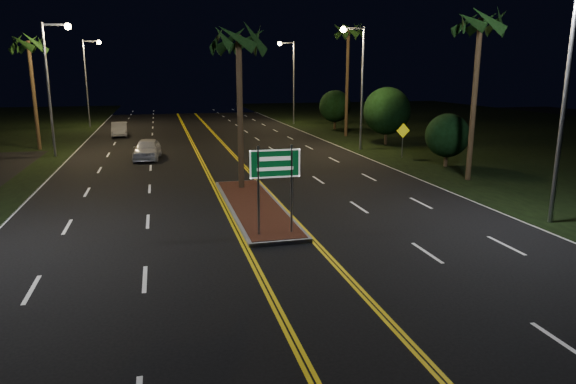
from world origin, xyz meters
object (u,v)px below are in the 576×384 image
object	(u,v)px
streetlight_left_far	(89,73)
warning_sign	(403,136)
palm_median	(238,40)
shrub_mid	(387,111)
streetlight_right_mid	(358,74)
shrub_far	(335,106)
palm_right_far	(348,33)
shrub_near	(447,136)
palm_left_far	(28,44)
streetlight_right_far	(290,73)
median_island	(254,206)
streetlight_right_near	(559,76)
highway_sign	(275,172)
car_far	(119,128)
palm_right_near	(480,24)
streetlight_left_mid	(53,74)
car_near	(147,147)

from	to	relation	value
streetlight_left_far	warning_sign	size ratio (longest dim) A/B	3.78
palm_median	shrub_mid	bearing A→B (deg)	43.96
streetlight_right_mid	shrub_far	distance (m)	14.74
palm_right_far	shrub_near	distance (m)	17.56
palm_left_far	shrub_far	distance (m)	28.30
streetlight_right_far	median_island	bearing A→B (deg)	-106.87
streetlight_right_near	palm_right_far	bearing A→B (deg)	85.53
palm_right_far	shrub_far	xyz separation A→B (m)	(1.00, 6.00, -6.81)
highway_sign	streetlight_right_mid	distance (m)	22.18
streetlight_right_mid	car_far	xyz separation A→B (m)	(-18.02, 13.23, -4.91)
palm_median	palm_right_near	bearing A→B (deg)	-2.29
streetlight_left_mid	car_far	world-z (taller)	streetlight_left_mid
warning_sign	streetlight_left_mid	bearing A→B (deg)	159.79
median_island	palm_left_far	xyz separation A→B (m)	(-12.80, 21.00, 7.66)
streetlight_left_mid	warning_sign	xyz separation A→B (m)	(22.94, -6.34, -4.12)
shrub_far	car_far	size ratio (longest dim) A/B	0.89
highway_sign	shrub_far	world-z (taller)	shrub_far
streetlight_right_near	car_near	size ratio (longest dim) A/B	1.86
car_near	car_far	bearing A→B (deg)	106.63
palm_right_near	shrub_near	distance (m)	7.50
median_island	car_far	world-z (taller)	car_far
palm_left_far	shrub_near	world-z (taller)	palm_left_far
streetlight_left_mid	car_near	xyz separation A→B (m)	(5.89, -2.58, -4.85)
palm_median	palm_right_far	size ratio (longest dim) A/B	0.81
streetlight_left_far	highway_sign	bearing A→B (deg)	-75.56
median_island	streetlight_right_far	bearing A→B (deg)	73.13
streetlight_right_far	highway_sign	bearing A→B (deg)	-105.15
streetlight_right_near	palm_median	size ratio (longest dim) A/B	1.08
shrub_near	car_far	world-z (taller)	shrub_near
median_island	shrub_near	bearing A→B (deg)	27.41
palm_median	warning_sign	bearing A→B (deg)	30.16
streetlight_right_mid	car_near	size ratio (longest dim) A/B	1.86
median_island	car_far	distance (m)	29.19
streetlight_left_far	palm_median	size ratio (longest dim) A/B	1.08
median_island	car_near	xyz separation A→B (m)	(-4.72, 14.42, 0.72)
streetlight_left_far	streetlight_right_mid	distance (m)	30.57
shrub_mid	shrub_near	bearing A→B (deg)	-92.86
palm_left_far	streetlight_right_near	bearing A→B (deg)	-48.00
palm_left_far	shrub_far	bearing A→B (deg)	16.74
highway_sign	palm_median	distance (m)	9.11
highway_sign	streetlight_left_mid	distance (m)	23.93
palm_left_far	streetlight_left_mid	bearing A→B (deg)	-61.33
shrub_near	streetlight_left_mid	bearing A→B (deg)	157.48
palm_left_far	palm_median	bearing A→B (deg)	-53.82
streetlight_right_far	palm_median	size ratio (longest dim) A/B	1.08
palm_median	car_far	distance (m)	26.63
shrub_mid	streetlight_right_near	bearing A→B (deg)	-98.75
streetlight_right_far	palm_right_far	size ratio (longest dim) A/B	0.87
streetlight_left_far	streetlight_right_near	world-z (taller)	same
palm_right_near	car_near	world-z (taller)	palm_right_near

